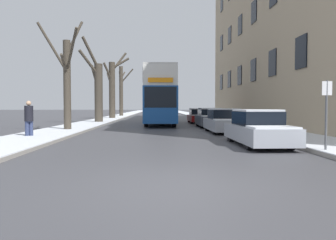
{
  "coord_description": "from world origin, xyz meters",
  "views": [
    {
      "loc": [
        -0.42,
        -6.32,
        1.51
      ],
      "look_at": [
        0.36,
        16.08,
        0.61
      ],
      "focal_mm": 35.0,
      "sensor_mm": 36.0,
      "label": 1
    }
  ],
  "objects_px": {
    "bare_tree_left_3": "(121,90)",
    "double_decker_bus": "(160,94)",
    "bare_tree_left_2": "(112,87)",
    "parked_car_3": "(199,116)",
    "parked_car_1": "(224,121)",
    "street_sign_post": "(326,112)",
    "parked_car_0": "(258,129)",
    "parked_car_2": "(210,118)",
    "bare_tree_left_0": "(67,79)",
    "bare_tree_left_1": "(97,89)",
    "pedestrian_left_sidewalk": "(29,118)"
  },
  "relations": [
    {
      "from": "bare_tree_left_1",
      "to": "pedestrian_left_sidewalk",
      "type": "xyz_separation_m",
      "value": [
        -0.61,
        -14.48,
        -2.15
      ]
    },
    {
      "from": "bare_tree_left_2",
      "to": "parked_car_2",
      "type": "bearing_deg",
      "value": -59.6
    },
    {
      "from": "bare_tree_left_0",
      "to": "double_decker_bus",
      "type": "bearing_deg",
      "value": 54.56
    },
    {
      "from": "bare_tree_left_1",
      "to": "bare_tree_left_2",
      "type": "distance_m",
      "value": 10.18
    },
    {
      "from": "bare_tree_left_1",
      "to": "parked_car_1",
      "type": "height_order",
      "value": "bare_tree_left_1"
    },
    {
      "from": "bare_tree_left_0",
      "to": "street_sign_post",
      "type": "relative_size",
      "value": 2.92
    },
    {
      "from": "bare_tree_left_3",
      "to": "street_sign_post",
      "type": "height_order",
      "value": "bare_tree_left_3"
    },
    {
      "from": "bare_tree_left_1",
      "to": "bare_tree_left_0",
      "type": "bearing_deg",
      "value": -90.32
    },
    {
      "from": "bare_tree_left_1",
      "to": "bare_tree_left_3",
      "type": "bearing_deg",
      "value": 89.98
    },
    {
      "from": "bare_tree_left_0",
      "to": "bare_tree_left_3",
      "type": "xyz_separation_m",
      "value": [
        0.06,
        30.12,
        0.91
      ]
    },
    {
      "from": "parked_car_1",
      "to": "pedestrian_left_sidewalk",
      "type": "distance_m",
      "value": 10.55
    },
    {
      "from": "parked_car_0",
      "to": "parked_car_2",
      "type": "height_order",
      "value": "parked_car_2"
    },
    {
      "from": "parked_car_1",
      "to": "pedestrian_left_sidewalk",
      "type": "relative_size",
      "value": 2.42
    },
    {
      "from": "parked_car_1",
      "to": "street_sign_post",
      "type": "bearing_deg",
      "value": -81.26
    },
    {
      "from": "bare_tree_left_2",
      "to": "double_decker_bus",
      "type": "bearing_deg",
      "value": -65.09
    },
    {
      "from": "bare_tree_left_1",
      "to": "parked_car_0",
      "type": "xyz_separation_m",
      "value": [
        9.32,
        -17.31,
        -2.48
      ]
    },
    {
      "from": "bare_tree_left_3",
      "to": "double_decker_bus",
      "type": "bearing_deg",
      "value": -75.76
    },
    {
      "from": "parked_car_2",
      "to": "parked_car_3",
      "type": "distance_m",
      "value": 6.38
    },
    {
      "from": "bare_tree_left_0",
      "to": "parked_car_3",
      "type": "bearing_deg",
      "value": 48.48
    },
    {
      "from": "double_decker_bus",
      "to": "bare_tree_left_2",
      "type": "bearing_deg",
      "value": 114.91
    },
    {
      "from": "bare_tree_left_2",
      "to": "parked_car_3",
      "type": "xyz_separation_m",
      "value": [
        9.33,
        -9.52,
        -3.26
      ]
    },
    {
      "from": "parked_car_3",
      "to": "street_sign_post",
      "type": "distance_m",
      "value": 20.56
    },
    {
      "from": "bare_tree_left_3",
      "to": "street_sign_post",
      "type": "bearing_deg",
      "value": -75.05
    },
    {
      "from": "bare_tree_left_1",
      "to": "double_decker_bus",
      "type": "distance_m",
      "value": 5.99
    },
    {
      "from": "parked_car_0",
      "to": "pedestrian_left_sidewalk",
      "type": "distance_m",
      "value": 10.34
    },
    {
      "from": "parked_car_1",
      "to": "bare_tree_left_3",
      "type": "bearing_deg",
      "value": 106.68
    },
    {
      "from": "double_decker_bus",
      "to": "parked_car_3",
      "type": "xyz_separation_m",
      "value": [
        3.7,
        2.61,
        -1.95
      ]
    },
    {
      "from": "bare_tree_left_2",
      "to": "pedestrian_left_sidewalk",
      "type": "bearing_deg",
      "value": -91.4
    },
    {
      "from": "bare_tree_left_0",
      "to": "bare_tree_left_2",
      "type": "relative_size",
      "value": 0.83
    },
    {
      "from": "bare_tree_left_3",
      "to": "parked_car_3",
      "type": "distance_m",
      "value": 21.91
    },
    {
      "from": "parked_car_0",
      "to": "parked_car_1",
      "type": "height_order",
      "value": "same"
    },
    {
      "from": "bare_tree_left_3",
      "to": "parked_car_2",
      "type": "xyz_separation_m",
      "value": [
        9.31,
        -25.91,
        -3.41
      ]
    },
    {
      "from": "street_sign_post",
      "to": "bare_tree_left_1",
      "type": "bearing_deg",
      "value": 118.29
    },
    {
      "from": "bare_tree_left_0",
      "to": "bare_tree_left_2",
      "type": "height_order",
      "value": "bare_tree_left_2"
    },
    {
      "from": "bare_tree_left_3",
      "to": "bare_tree_left_0",
      "type": "bearing_deg",
      "value": -90.12
    },
    {
      "from": "parked_car_3",
      "to": "pedestrian_left_sidewalk",
      "type": "relative_size",
      "value": 2.41
    },
    {
      "from": "parked_car_1",
      "to": "street_sign_post",
      "type": "distance_m",
      "value": 9.07
    },
    {
      "from": "bare_tree_left_0",
      "to": "pedestrian_left_sidewalk",
      "type": "distance_m",
      "value": 5.04
    },
    {
      "from": "bare_tree_left_1",
      "to": "parked_car_1",
      "type": "distance_m",
      "value": 14.58
    },
    {
      "from": "bare_tree_left_1",
      "to": "parked_car_2",
      "type": "relative_size",
      "value": 1.75
    },
    {
      "from": "bare_tree_left_3",
      "to": "parked_car_3",
      "type": "xyz_separation_m",
      "value": [
        9.31,
        -19.53,
        -3.44
      ]
    },
    {
      "from": "parked_car_0",
      "to": "parked_car_1",
      "type": "distance_m",
      "value": 6.38
    },
    {
      "from": "bare_tree_left_3",
      "to": "parked_car_3",
      "type": "relative_size",
      "value": 1.77
    },
    {
      "from": "parked_car_2",
      "to": "bare_tree_left_0",
      "type": "bearing_deg",
      "value": -155.8
    },
    {
      "from": "bare_tree_left_3",
      "to": "parked_car_3",
      "type": "bearing_deg",
      "value": -64.5
    },
    {
      "from": "double_decker_bus",
      "to": "pedestrian_left_sidewalk",
      "type": "relative_size",
      "value": 6.23
    },
    {
      "from": "street_sign_post",
      "to": "pedestrian_left_sidewalk",
      "type": "bearing_deg",
      "value": 154.51
    },
    {
      "from": "parked_car_0",
      "to": "parked_car_2",
      "type": "distance_m",
      "value": 11.56
    },
    {
      "from": "double_decker_bus",
      "to": "parked_car_3",
      "type": "relative_size",
      "value": 2.59
    },
    {
      "from": "double_decker_bus",
      "to": "parked_car_3",
      "type": "height_order",
      "value": "double_decker_bus"
    }
  ]
}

